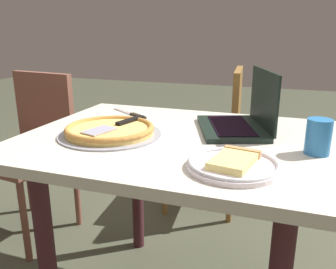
# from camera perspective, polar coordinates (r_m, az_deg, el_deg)

# --- Properties ---
(dining_table) EXTENTS (1.16, 0.85, 0.75)m
(dining_table) POSITION_cam_1_polar(r_m,az_deg,el_deg) (1.28, 2.75, -4.69)
(dining_table) COLOR beige
(dining_table) RESTS_ON ground_plane
(laptop) EXTENTS (0.33, 0.39, 0.23)m
(laptop) POSITION_cam_1_polar(r_m,az_deg,el_deg) (1.35, 11.84, 2.61)
(laptop) COLOR black
(laptop) RESTS_ON dining_table
(pizza_plate) EXTENTS (0.26, 0.26, 0.04)m
(pizza_plate) POSITION_cam_1_polar(r_m,az_deg,el_deg) (0.98, 10.61, -4.70)
(pizza_plate) COLOR white
(pizza_plate) RESTS_ON dining_table
(pizza_tray) EXTENTS (0.37, 0.37, 0.04)m
(pizza_tray) POSITION_cam_1_polar(r_m,az_deg,el_deg) (1.28, -9.40, 0.71)
(pizza_tray) COLOR #92929D
(pizza_tray) RESTS_ON dining_table
(table_knife) EXTENTS (0.22, 0.15, 0.01)m
(table_knife) POSITION_cam_1_polar(r_m,az_deg,el_deg) (1.58, -5.82, 3.32)
(table_knife) COLOR beige
(table_knife) RESTS_ON dining_table
(drink_cup) EXTENTS (0.08, 0.08, 0.11)m
(drink_cup) POSITION_cam_1_polar(r_m,az_deg,el_deg) (1.16, 23.23, -0.28)
(drink_cup) COLOR #2A73B8
(drink_cup) RESTS_ON dining_table
(chair_near) EXTENTS (0.47, 0.47, 0.89)m
(chair_near) POSITION_cam_1_polar(r_m,az_deg,el_deg) (2.08, -21.23, -1.41)
(chair_near) COLOR brown
(chair_near) RESTS_ON ground_plane
(chair_far) EXTENTS (0.48, 0.48, 0.89)m
(chair_far) POSITION_cam_1_polar(r_m,az_deg,el_deg) (2.21, 7.71, 0.75)
(chair_far) COLOR brown
(chair_far) RESTS_ON ground_plane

